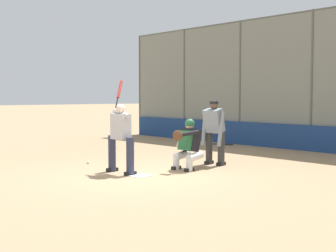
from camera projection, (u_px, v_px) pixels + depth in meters
name	position (u px, v px, depth m)	size (l,w,h in m)	color
ground_plane	(140.00, 176.00, 10.30)	(160.00, 160.00, 0.00)	#9E7F5B
home_plate_marker	(140.00, 175.00, 10.30)	(0.43, 0.43, 0.01)	white
backstop_fence	(312.00, 78.00, 14.89)	(17.56, 0.08, 4.50)	#515651
padding_wall	(309.00, 138.00, 14.95)	(17.13, 0.18, 0.82)	navy
bleachers_beyond	(313.00, 126.00, 18.10)	(12.24, 3.05, 1.80)	slate
batter_at_plate	(121.00, 136.00, 10.60)	(1.01, 0.61, 2.14)	#2D334C
catcher_behind_plate	(188.00, 143.00, 11.13)	(0.65, 0.76, 1.22)	silver
umpire_home	(214.00, 131.00, 11.89)	(0.66, 0.44, 1.64)	#333333
spare_bat_near_backstop	(225.00, 144.00, 16.74)	(0.74, 0.49, 0.07)	black
baseball_loose	(88.00, 162.00, 12.14)	(0.07, 0.07, 0.07)	white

